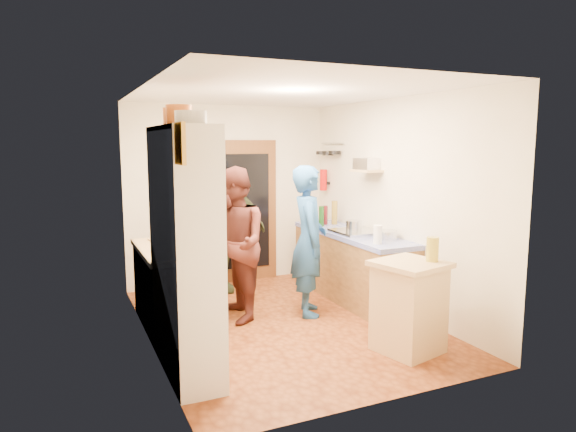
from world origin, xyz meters
TOP-DOWN VIEW (x-y plane):
  - floor at (0.00, 0.00)m, footprint 3.00×4.00m
  - ceiling at (0.00, 0.00)m, footprint 3.00×4.00m
  - wall_back at (0.00, 2.01)m, footprint 3.00×0.02m
  - wall_front at (0.00, -2.01)m, footprint 3.00×0.02m
  - wall_left at (-1.51, 0.00)m, footprint 0.02×4.00m
  - wall_right at (1.51, 0.00)m, footprint 0.02×4.00m
  - door_frame at (0.25, 1.97)m, footprint 0.95×0.06m
  - door_glass at (0.25, 1.94)m, footprint 0.70×0.02m
  - hutch_body at (-1.30, -0.80)m, footprint 0.40×1.20m
  - hutch_top_shelf at (-1.30, -0.80)m, footprint 0.40×1.14m
  - plate_stack at (-1.30, -1.15)m, footprint 0.25×0.25m
  - orange_pot_a at (-1.30, -0.72)m, footprint 0.22×0.22m
  - orange_pot_b at (-1.30, -0.50)m, footprint 0.19×0.19m
  - left_counter_base at (-1.20, 0.45)m, footprint 0.60×1.40m
  - left_counter_top at (-1.20, 0.45)m, footprint 0.64×1.44m
  - toaster at (-1.15, 0.00)m, footprint 0.24×0.16m
  - kettle at (-1.25, 0.26)m, footprint 0.16×0.16m
  - orange_bowl at (-1.12, 0.64)m, footprint 0.22×0.22m
  - chopping_board at (-1.18, 0.93)m, footprint 0.33×0.27m
  - right_counter_base at (1.20, 0.50)m, footprint 0.60×2.20m
  - right_counter_top at (1.20, 0.50)m, footprint 0.62×2.22m
  - hob at (1.20, 0.38)m, footprint 0.55×0.58m
  - pot_on_hob at (1.15, 0.38)m, footprint 0.21×0.21m
  - bottle_a at (1.05, 1.08)m, footprint 0.09×0.09m
  - bottle_b at (1.18, 1.20)m, footprint 0.07×0.07m
  - bottle_c at (1.31, 1.17)m, footprint 0.11×0.11m
  - paper_towel at (1.05, -0.31)m, footprint 0.11×0.11m
  - mixing_bowl at (1.30, -0.11)m, footprint 0.30×0.30m
  - island_base at (0.80, -1.24)m, footprint 0.66×0.66m
  - island_top at (0.80, -1.24)m, footprint 0.75×0.75m
  - cutting_board at (0.74, -1.20)m, footprint 0.41×0.35m
  - oil_jar at (1.01, -1.31)m, footprint 0.15×0.15m
  - pan_rail at (1.46, 1.52)m, footprint 0.02×0.65m
  - pan_hang_a at (1.40, 1.35)m, footprint 0.18×0.18m
  - pan_hang_b at (1.40, 1.55)m, footprint 0.16×0.16m
  - pan_hang_c at (1.40, 1.75)m, footprint 0.17×0.17m
  - wall_shelf at (1.37, 0.45)m, footprint 0.26×0.42m
  - radio at (1.37, 0.45)m, footprint 0.25×0.32m
  - ext_bracket at (1.47, 1.70)m, footprint 0.06×0.10m
  - fire_extinguisher at (1.41, 1.70)m, footprint 0.11×0.11m
  - picture_frame at (-1.48, -1.55)m, footprint 0.03×0.25m
  - person_hob at (0.44, 0.15)m, footprint 0.62×0.76m
  - person_left at (-0.45, 0.38)m, footprint 0.70×0.89m
  - person_back at (-0.10, 1.54)m, footprint 1.03×0.50m

SIDE VIEW (x-z plane):
  - floor at x=0.00m, z-range -0.02..0.00m
  - right_counter_base at x=1.20m, z-range 0.00..0.84m
  - left_counter_base at x=-1.20m, z-range 0.00..0.85m
  - island_base at x=0.80m, z-range 0.00..0.86m
  - person_back at x=-0.10m, z-range 0.00..1.70m
  - right_counter_top at x=1.20m, z-range 0.84..0.90m
  - left_counter_top at x=-1.20m, z-range 0.85..0.90m
  - island_top at x=0.80m, z-range 0.86..0.91m
  - cutting_board at x=0.74m, z-range 0.89..0.91m
  - person_left at x=-0.45m, z-range 0.00..1.79m
  - person_hob at x=0.44m, z-range 0.00..1.80m
  - chopping_board at x=-1.18m, z-range 0.90..0.92m
  - hob at x=1.20m, z-range 0.90..0.94m
  - orange_bowl at x=-1.12m, z-range 0.90..0.99m
  - mixing_bowl at x=1.30m, z-range 0.90..1.01m
  - kettle at x=-1.25m, z-range 0.90..1.07m
  - toaster at x=-1.15m, z-range 0.90..1.08m
  - pot_on_hob at x=1.15m, z-range 0.94..1.07m
  - paper_towel at x=1.05m, z-range 0.90..1.12m
  - oil_jar at x=1.01m, z-range 0.91..1.15m
  - bottle_b at x=1.18m, z-range 0.90..1.17m
  - bottle_a at x=1.05m, z-range 0.90..1.19m
  - door_frame at x=0.25m, z-range 0.00..2.10m
  - door_glass at x=0.25m, z-range 0.20..1.90m
  - bottle_c at x=1.31m, z-range 0.90..1.24m
  - hutch_body at x=-1.30m, z-range 0.00..2.20m
  - wall_back at x=0.00m, z-range 0.00..2.60m
  - wall_front at x=0.00m, z-range 0.00..2.60m
  - wall_left at x=-1.51m, z-range 0.00..2.60m
  - wall_right at x=1.51m, z-range 0.00..2.60m
  - ext_bracket at x=1.47m, z-range 1.43..1.47m
  - fire_extinguisher at x=1.41m, z-range 1.34..1.66m
  - wall_shelf at x=1.37m, z-range 1.69..1.71m
  - radio at x=1.37m, z-range 1.72..1.86m
  - pan_hang_b at x=1.40m, z-range 1.88..1.92m
  - pan_hang_c at x=1.40m, z-range 1.89..1.93m
  - pan_hang_a at x=1.40m, z-range 1.90..1.94m
  - pan_rail at x=1.46m, z-range 2.04..2.06m
  - picture_frame at x=-1.48m, z-range 1.90..2.20m
  - hutch_top_shelf at x=-1.30m, z-range 2.16..2.20m
  - plate_stack at x=-1.30m, z-range 2.20..2.30m
  - orange_pot_b at x=-1.30m, z-range 2.20..2.37m
  - orange_pot_a at x=-1.30m, z-range 2.20..2.38m
  - ceiling at x=0.00m, z-range 2.60..2.62m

